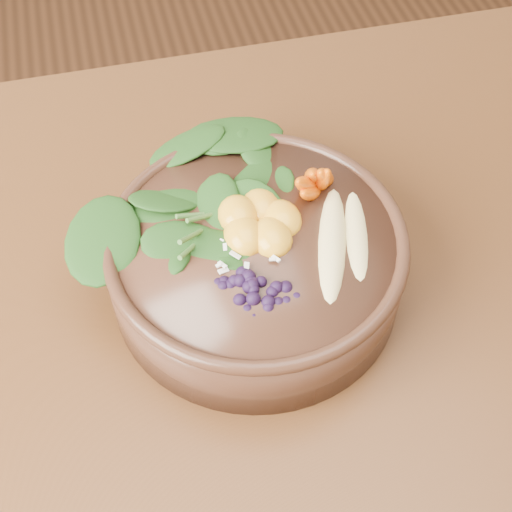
# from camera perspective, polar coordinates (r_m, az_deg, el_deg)

# --- Properties ---
(dining_table) EXTENTS (1.60, 0.90, 0.75)m
(dining_table) POSITION_cam_1_polar(r_m,az_deg,el_deg) (0.77, 18.06, -8.14)
(dining_table) COLOR #331C0C
(dining_table) RESTS_ON ground
(stoneware_bowl) EXTENTS (0.33, 0.33, 0.07)m
(stoneware_bowl) POSITION_cam_1_polar(r_m,az_deg,el_deg) (0.64, 0.00, -0.55)
(stoneware_bowl) COLOR #3E2418
(stoneware_bowl) RESTS_ON dining_table
(kale_heap) EXTENTS (0.21, 0.20, 0.04)m
(kale_heap) POSITION_cam_1_polar(r_m,az_deg,el_deg) (0.64, -3.39, 6.57)
(kale_heap) COLOR #1C4013
(kale_heap) RESTS_ON stoneware_bowl
(carrot_cluster) EXTENTS (0.07, 0.07, 0.07)m
(carrot_cluster) POSITION_cam_1_polar(r_m,az_deg,el_deg) (0.63, 4.71, 8.29)
(carrot_cluster) COLOR #EF6000
(carrot_cluster) RESTS_ON stoneware_bowl
(banana_halves) EXTENTS (0.09, 0.14, 0.03)m
(banana_halves) POSITION_cam_1_polar(r_m,az_deg,el_deg) (0.61, 7.19, 2.14)
(banana_halves) COLOR #E0CC84
(banana_halves) RESTS_ON stoneware_bowl
(mandarin_cluster) EXTENTS (0.10, 0.10, 0.03)m
(mandarin_cluster) POSITION_cam_1_polar(r_m,az_deg,el_deg) (0.61, 0.27, 3.50)
(mandarin_cluster) COLOR orange
(mandarin_cluster) RESTS_ON stoneware_bowl
(blueberry_pile) EXTENTS (0.14, 0.12, 0.04)m
(blueberry_pile) POSITION_cam_1_polar(r_m,az_deg,el_deg) (0.56, -0.07, -1.62)
(blueberry_pile) COLOR black
(blueberry_pile) RESTS_ON stoneware_bowl
(coconut_flakes) EXTENTS (0.10, 0.09, 0.01)m
(coconut_flakes) POSITION_cam_1_polar(r_m,az_deg,el_deg) (0.60, 0.06, 0.34)
(coconut_flakes) COLOR white
(coconut_flakes) RESTS_ON stoneware_bowl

